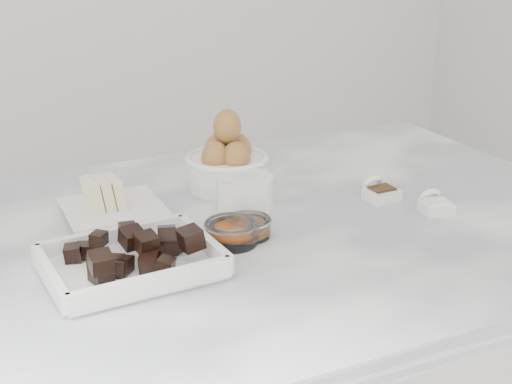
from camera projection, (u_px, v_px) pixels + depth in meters
marble_slab at (253, 235)px, 1.15m from camera, size 1.20×0.80×0.04m
chocolate_dish at (131, 256)px, 0.97m from camera, size 0.24×0.19×0.06m
butter_plate at (111, 202)px, 1.17m from camera, size 0.16×0.16×0.06m
sugar_ramekin at (245, 191)px, 1.19m from camera, size 0.10×0.10×0.06m
egg_bowl at (227, 163)px, 1.28m from camera, size 0.15×0.15×0.14m
honey_bowl at (248, 227)px, 1.09m from camera, size 0.07×0.07×0.03m
zest_bowl at (231, 231)px, 1.06m from camera, size 0.08×0.08×0.04m
vanilla_spoon at (379, 191)px, 1.23m from camera, size 0.06×0.07×0.04m
salt_spoon at (435, 204)px, 1.18m from camera, size 0.06×0.07×0.04m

